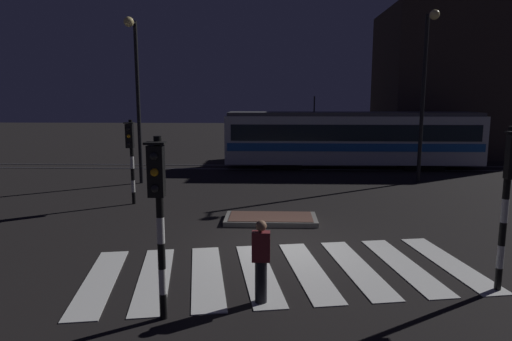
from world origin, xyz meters
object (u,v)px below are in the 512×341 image
object	(u,v)px
traffic_light_corner_far_left	(131,149)
pedestrian_waiting_at_kerb	(261,261)
traffic_light_kerb_mid_left	(158,202)
street_lamp_trackside_right	(426,79)
tram	(351,138)
street_lamp_trackside_left	(136,82)
traffic_light_corner_near_right	(509,185)

from	to	relation	value
traffic_light_corner_far_left	pedestrian_waiting_at_kerb	bearing A→B (deg)	-57.84
traffic_light_kerb_mid_left	street_lamp_trackside_right	size ratio (longest dim) A/B	0.43
tram	street_lamp_trackside_left	bearing A→B (deg)	-154.27
street_lamp_trackside_right	pedestrian_waiting_at_kerb	bearing A→B (deg)	-119.27
traffic_light_corner_far_left	street_lamp_trackside_left	world-z (taller)	street_lamp_trackside_left
street_lamp_trackside_right	traffic_light_corner_far_left	bearing A→B (deg)	-158.65
traffic_light_kerb_mid_left	tram	world-z (taller)	tram
traffic_light_corner_far_left	street_lamp_trackside_right	xyz separation A→B (m)	(12.47, 4.88, 2.80)
traffic_light_corner_far_left	street_lamp_trackside_right	size ratio (longest dim) A/B	0.41
traffic_light_kerb_mid_left	traffic_light_corner_near_right	size ratio (longest dim) A/B	0.97
traffic_light_corner_near_right	traffic_light_corner_far_left	bearing A→B (deg)	143.67
traffic_light_corner_far_left	street_lamp_trackside_left	distance (m)	4.96
tram	traffic_light_corner_near_right	bearing A→B (deg)	-89.01
traffic_light_corner_far_left	pedestrian_waiting_at_kerb	world-z (taller)	traffic_light_corner_far_left
traffic_light_corner_far_left	street_lamp_trackside_right	world-z (taller)	street_lamp_trackside_right
traffic_light_kerb_mid_left	street_lamp_trackside_left	size ratio (longest dim) A/B	0.45
tram	pedestrian_waiting_at_kerb	world-z (taller)	tram
traffic_light_corner_far_left	street_lamp_trackside_right	distance (m)	13.68
traffic_light_corner_far_left	traffic_light_kerb_mid_left	distance (m)	9.59
traffic_light_corner_near_right	street_lamp_trackside_right	bearing A→B (deg)	79.58
traffic_light_corner_near_right	street_lamp_trackside_left	bearing A→B (deg)	133.85
traffic_light_corner_far_left	traffic_light_corner_near_right	xyz separation A→B (m)	(10.20, -7.50, 0.17)
street_lamp_trackside_left	traffic_light_corner_far_left	bearing A→B (deg)	-77.00
street_lamp_trackside_left	tram	size ratio (longest dim) A/B	0.52
street_lamp_trackside_right	pedestrian_waiting_at_kerb	size ratio (longest dim) A/B	4.62
tram	traffic_light_corner_far_left	bearing A→B (deg)	-136.70
tram	pedestrian_waiting_at_kerb	size ratio (longest dim) A/B	8.55
pedestrian_waiting_at_kerb	tram	bearing A→B (deg)	74.81
traffic_light_corner_near_right	pedestrian_waiting_at_kerb	size ratio (longest dim) A/B	2.05
traffic_light_corner_far_left	street_lamp_trackside_left	size ratio (longest dim) A/B	0.43
traffic_light_kerb_mid_left	traffic_light_corner_near_right	world-z (taller)	traffic_light_corner_near_right
tram	pedestrian_waiting_at_kerb	xyz separation A→B (m)	(-4.76, -17.53, -0.87)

